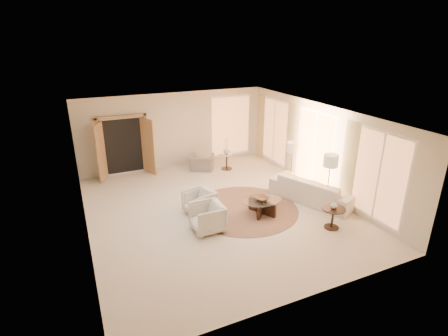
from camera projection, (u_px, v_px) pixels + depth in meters
name	position (u px, v px, depth m)	size (l,w,h in m)	color
room	(217.00, 165.00, 9.58)	(7.04, 8.04, 2.83)	beige
windows_right	(316.00, 149.00, 11.01)	(0.10, 6.40, 2.40)	#FFA866
window_back_corner	(231.00, 126.00, 13.84)	(1.70, 0.10, 2.40)	#FFA866
curtains_right	(298.00, 144.00, 11.77)	(0.06, 5.20, 2.60)	tan
french_doors	(124.00, 147.00, 12.22)	(1.95, 0.66, 2.16)	#A57F52
area_rug	(244.00, 209.00, 10.14)	(3.13, 3.13, 0.01)	#472D21
sofa	(313.00, 189.00, 10.54)	(2.56, 1.00, 0.75)	beige
armchair_left	(199.00, 201.00, 9.78)	(0.74, 0.69, 0.76)	beige
armchair_right	(207.00, 216.00, 8.92)	(0.78, 0.73, 0.81)	beige
accent_chair	(202.00, 160.00, 12.98)	(0.87, 0.56, 0.76)	gray
coffee_table	(262.00, 205.00, 9.79)	(1.32, 1.32, 0.43)	black
end_table	(333.00, 214.00, 9.02)	(0.61, 0.61, 0.58)	black
side_table	(227.00, 160.00, 13.03)	(0.53, 0.53, 0.61)	#30271D
floor_lamp_near	(293.00, 149.00, 11.22)	(0.37, 0.37, 1.52)	#30271D
floor_lamp_far	(331.00, 163.00, 9.64)	(0.40, 0.40, 1.67)	#30271D
bowl	(262.00, 198.00, 9.72)	(0.37, 0.37, 0.09)	brown
end_vase	(334.00, 205.00, 8.92)	(0.18, 0.18, 0.19)	silver
side_vase	(227.00, 150.00, 12.90)	(0.24, 0.24, 0.26)	silver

